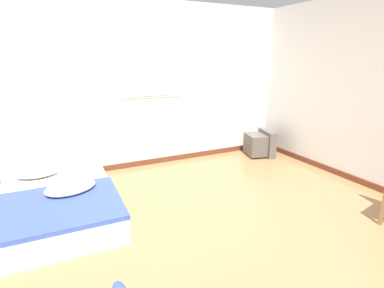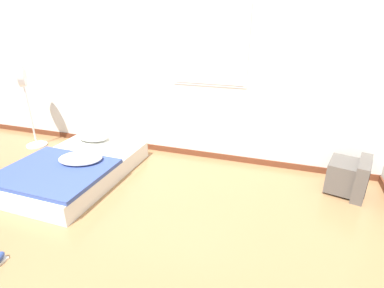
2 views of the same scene
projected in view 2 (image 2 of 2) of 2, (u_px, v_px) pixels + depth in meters
The scene contains 4 objects.
wall_back at pixel (175, 71), 4.36m from camera, with size 8.24×0.08×2.60m.
mattress_bed at pixel (75, 167), 4.05m from camera, with size 1.29×1.88×0.38m.
crt_tv at pixel (349, 176), 3.68m from camera, with size 0.55×0.57×0.47m.
standing_fan at pixel (25, 93), 4.75m from camera, with size 0.33×0.33×1.35m.
Camera 2 is at (1.62, -1.22, 2.03)m, focal length 28.00 mm.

